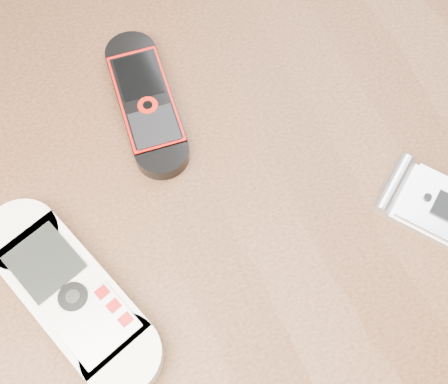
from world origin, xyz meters
The scene contains 4 objects.
ground centered at (0.00, 0.00, 0.00)m, with size 4.00×4.00×0.00m, color #472B19.
table centered at (0.00, 0.00, 0.64)m, with size 1.20×0.80×0.75m.
nokia_white centered at (-0.14, -0.03, 0.76)m, with size 0.06×0.18×0.02m, color silver.
nokia_black_red centered at (-0.02, 0.11, 0.76)m, with size 0.05×0.15×0.02m, color black.
Camera 1 is at (-0.09, -0.20, 1.22)m, focal length 50.00 mm.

